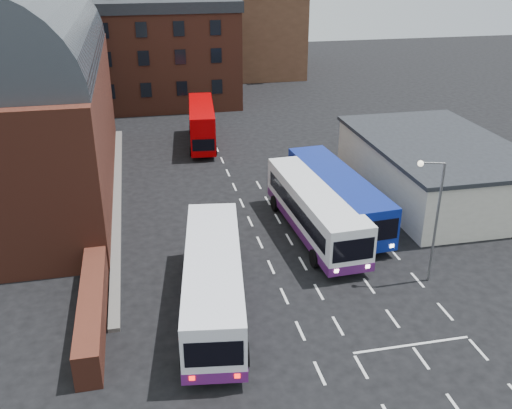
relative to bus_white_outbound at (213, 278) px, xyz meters
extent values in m
plane|color=black|center=(3.99, -1.87, -2.01)|extent=(180.00, 180.00, 0.00)
cube|color=#602B1E|center=(-11.51, 19.13, 2.99)|extent=(12.00, 28.00, 10.00)
cylinder|color=#1E2328|center=(-11.51, 19.13, 7.99)|extent=(12.00, 26.00, 12.00)
cube|color=#602B1E|center=(-6.21, 0.13, -1.11)|extent=(1.20, 10.00, 1.80)
cube|color=beige|center=(18.99, 12.13, -0.01)|extent=(10.00, 16.00, 4.00)
cube|color=#282B30|center=(18.99, 12.13, 2.09)|extent=(10.40, 16.40, 0.30)
cube|color=brown|center=(-2.01, 44.13, 3.49)|extent=(22.00, 10.00, 11.00)
cube|color=brown|center=(9.99, 64.13, 3.99)|extent=(22.00, 22.00, 12.00)
cube|color=white|center=(0.00, 0.00, -0.02)|extent=(4.51, 12.77, 2.84)
cube|color=black|center=(0.00, 0.00, 0.15)|extent=(4.41, 11.59, 1.02)
cylinder|color=black|center=(-0.87, 4.13, -1.44)|extent=(0.47, 1.17, 1.14)
cylinder|color=black|center=(-2.01, -4.19, -1.44)|extent=(0.47, 1.17, 1.14)
cylinder|color=black|center=(1.95, 3.75, -1.44)|extent=(0.47, 1.17, 1.14)
cylinder|color=black|center=(0.81, -4.58, -1.44)|extent=(0.47, 1.17, 1.14)
cube|color=white|center=(7.76, 7.27, -0.04)|extent=(3.47, 12.55, 2.82)
cube|color=black|center=(7.76, 7.27, 0.13)|extent=(3.47, 11.35, 1.02)
cylinder|color=black|center=(9.38, 3.40, -1.45)|extent=(0.37, 1.14, 1.13)
cylinder|color=black|center=(8.94, 11.74, -1.45)|extent=(0.37, 1.14, 1.13)
cylinder|color=black|center=(6.56, 3.25, -1.45)|extent=(0.37, 1.14, 1.13)
cylinder|color=black|center=(6.12, 11.59, -1.45)|extent=(0.37, 1.14, 1.13)
cube|color=navy|center=(9.99, 9.23, -0.04)|extent=(3.79, 12.61, 2.82)
cube|color=black|center=(9.99, 9.23, 0.13)|extent=(3.76, 11.42, 1.02)
cylinder|color=black|center=(11.70, 5.40, -1.45)|extent=(0.40, 1.15, 1.13)
cylinder|color=black|center=(11.05, 13.73, -1.45)|extent=(0.40, 1.15, 1.13)
cylinder|color=black|center=(8.89, 5.17, -1.45)|extent=(0.40, 1.15, 1.13)
cylinder|color=black|center=(8.23, 13.51, -1.45)|extent=(0.40, 1.15, 1.13)
cube|color=#B60002|center=(2.80, 27.67, 0.19)|extent=(3.20, 10.05, 3.50)
cube|color=black|center=(2.80, 27.67, -0.31)|extent=(3.14, 8.86, 0.81)
cylinder|color=black|center=(3.61, 24.43, -1.56)|extent=(0.34, 0.92, 0.90)
cylinder|color=black|center=(4.26, 31.04, -1.56)|extent=(0.34, 0.92, 0.90)
cylinder|color=black|center=(1.38, 24.65, -1.56)|extent=(0.34, 0.92, 0.90)
cylinder|color=black|center=(2.03, 31.26, -1.56)|extent=(0.34, 0.92, 0.90)
cylinder|color=slate|center=(12.59, 0.42, 1.60)|extent=(0.14, 0.14, 7.23)
cylinder|color=slate|center=(11.98, 0.59, 5.22)|extent=(1.24, 0.43, 0.09)
sphere|color=#FFF2CC|center=(11.37, 0.76, 5.17)|extent=(0.33, 0.33, 0.33)
imported|color=maroon|center=(-1.87, -3.50, -1.18)|extent=(0.63, 0.44, 1.68)
imported|color=tan|center=(-0.37, -4.63, -1.24)|extent=(0.92, 0.84, 1.54)
camera|label=1|loc=(-3.07, -25.22, 15.74)|focal=40.00mm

